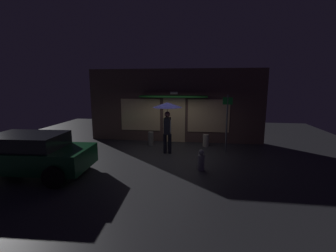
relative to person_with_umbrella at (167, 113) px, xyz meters
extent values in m
plane|color=#2D2D33|center=(0.05, -0.17, -1.72)|extent=(18.00, 18.00, 0.00)
cube|color=brown|center=(0.05, 2.18, 0.09)|extent=(8.70, 0.30, 3.61)
cube|color=#F9D199|center=(0.05, 2.01, -0.62)|extent=(1.10, 0.04, 2.20)
cube|color=#F9D199|center=(-1.66, 2.01, -0.37)|extent=(2.01, 0.04, 1.60)
cube|color=#F9D199|center=(1.74, 2.01, -0.37)|extent=(2.01, 0.04, 1.60)
cube|color=white|center=(0.05, 1.93, 0.73)|extent=(0.36, 0.16, 0.12)
cube|color=#144C19|center=(0.05, 1.68, 0.58)|extent=(3.20, 0.70, 0.08)
cylinder|color=black|center=(-0.10, 0.00, -1.31)|extent=(0.15, 0.15, 0.83)
cylinder|color=black|center=(0.10, 0.00, -1.31)|extent=(0.15, 0.15, 0.83)
cube|color=black|center=(0.00, 0.00, -0.55)|extent=(0.25, 0.46, 0.67)
cube|color=silver|center=(0.13, 0.00, -0.55)|extent=(0.02, 0.14, 0.54)
cube|color=navy|center=(0.13, 0.00, -0.57)|extent=(0.02, 0.05, 0.43)
sphere|color=#C17372|center=(0.00, 0.00, -0.07)|extent=(0.23, 0.23, 0.23)
cylinder|color=slate|center=(0.00, 0.00, -0.05)|extent=(0.02, 0.02, 0.94)
cone|color=#14144C|center=(0.00, 0.00, 0.32)|extent=(1.19, 1.19, 0.20)
cube|color=#0C3F1E|center=(-4.01, -2.97, -1.14)|extent=(3.91, 1.89, 0.63)
cube|color=black|center=(-4.01, -2.97, -0.60)|extent=(2.22, 1.59, 0.44)
cylinder|color=black|center=(-2.75, -2.06, -1.40)|extent=(0.65, 0.25, 0.64)
cylinder|color=black|center=(-2.66, -3.74, -1.40)|extent=(0.65, 0.25, 0.64)
cylinder|color=black|center=(-5.35, -2.21, -1.40)|extent=(0.65, 0.25, 0.64)
cylinder|color=#595B60|center=(2.45, 0.58, -0.50)|extent=(0.07, 0.07, 2.44)
cube|color=#198C33|center=(2.45, 0.56, 0.46)|extent=(0.40, 0.02, 0.30)
cylinder|color=#B2A899|center=(1.62, 1.33, -1.44)|extent=(0.28, 0.28, 0.56)
cylinder|color=slate|center=(-0.95, 1.14, -1.39)|extent=(0.25, 0.25, 0.66)
cylinder|color=gray|center=(1.41, -1.80, -1.45)|extent=(0.23, 0.23, 0.54)
sphere|color=gray|center=(1.41, -1.80, -1.09)|extent=(0.19, 0.19, 0.19)
camera|label=1|loc=(1.34, -9.39, 1.15)|focal=24.93mm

